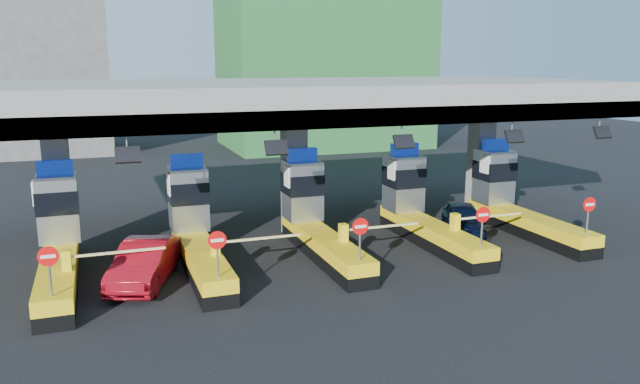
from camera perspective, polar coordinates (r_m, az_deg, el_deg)
name	(u,v)px	position (r m, az deg, el deg)	size (l,w,h in m)	color
ground	(316,251)	(26.48, -0.37, -5.43)	(120.00, 120.00, 0.00)	black
toll_canopy	(294,101)	(28.06, -2.36, 8.30)	(28.00, 12.09, 7.00)	slate
toll_lane_far_left	(59,240)	(25.01, -22.80, -4.08)	(4.43, 8.00, 4.16)	black
toll_lane_left	(195,228)	(25.20, -11.38, -3.26)	(4.43, 8.00, 4.16)	black
toll_lane_center	(314,218)	(26.35, -0.57, -2.36)	(4.43, 8.00, 4.16)	black
toll_lane_right	(419,208)	(28.35, 9.02, -1.49)	(4.43, 8.00, 4.16)	black
toll_lane_far_right	(512,200)	(31.03, 17.14, -0.72)	(4.43, 8.00, 4.16)	black
bg_building_concrete	(20,48)	(60.10, -25.75, 11.78)	(14.00, 10.00, 18.00)	#4C4C49
van	(463,219)	(29.75, 12.91, -2.39)	(1.66, 4.13, 1.41)	black
red_car	(145,263)	(23.42, -15.73, -6.24)	(1.63, 4.67, 1.54)	maroon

